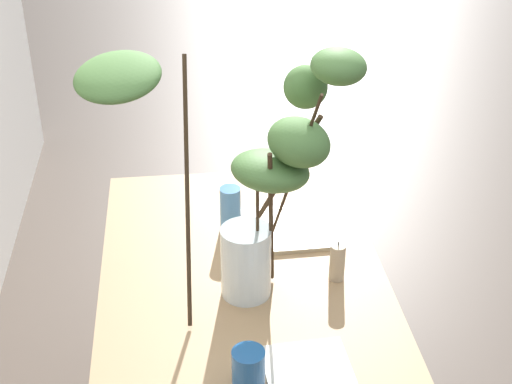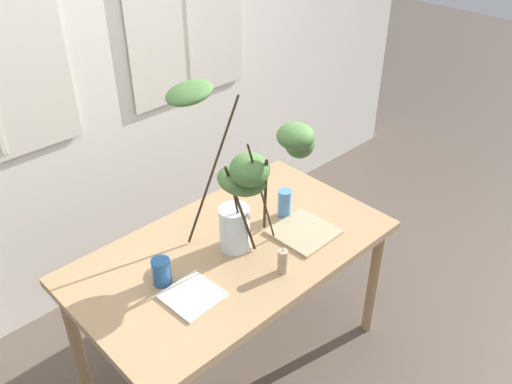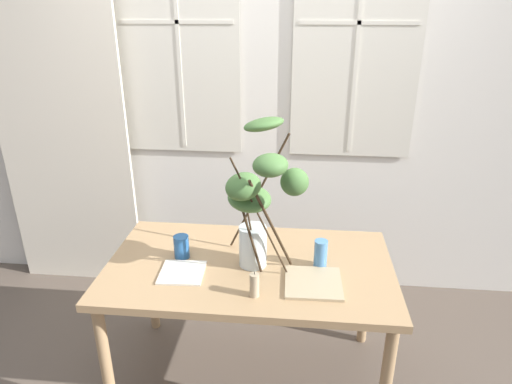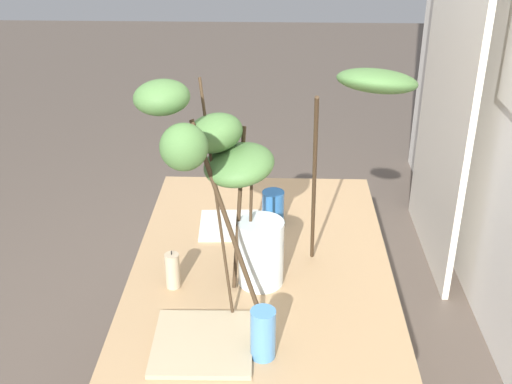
% 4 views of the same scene
% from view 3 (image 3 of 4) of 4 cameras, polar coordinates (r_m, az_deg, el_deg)
% --- Properties ---
extents(ground, '(14.00, 14.00, 0.00)m').
position_cam_3_polar(ground, '(2.74, -0.73, -22.02)').
color(ground, brown).
extents(back_wall_with_windows, '(5.05, 0.14, 2.66)m').
position_cam_3_polar(back_wall_with_windows, '(3.01, 1.34, 11.70)').
color(back_wall_with_windows, silver).
rests_on(back_wall_with_windows, ground).
extents(curtain_sheer_side, '(0.90, 0.03, 2.55)m').
position_cam_3_polar(curtain_sheer_side, '(3.27, -23.72, 9.39)').
color(curtain_sheer_side, silver).
rests_on(curtain_sheer_side, ground).
extents(dining_table, '(1.42, 0.81, 0.72)m').
position_cam_3_polar(dining_table, '(2.32, -0.81, -10.67)').
color(dining_table, tan).
rests_on(dining_table, ground).
extents(vase_with_branches, '(0.43, 0.75, 0.70)m').
position_cam_3_polar(vase_with_branches, '(2.07, 0.23, -0.41)').
color(vase_with_branches, silver).
rests_on(vase_with_branches, dining_table).
extents(drinking_glass_blue_left, '(0.08, 0.08, 0.12)m').
position_cam_3_polar(drinking_glass_blue_left, '(2.34, -9.40, -6.84)').
color(drinking_glass_blue_left, '#235693').
rests_on(drinking_glass_blue_left, dining_table).
extents(drinking_glass_blue_right, '(0.07, 0.07, 0.14)m').
position_cam_3_polar(drinking_glass_blue_right, '(2.25, 8.17, -7.72)').
color(drinking_glass_blue_right, '#4C84BC').
rests_on(drinking_glass_blue_right, dining_table).
extents(plate_square_left, '(0.22, 0.22, 0.01)m').
position_cam_3_polar(plate_square_left, '(2.24, -9.32, -10.00)').
color(plate_square_left, silver).
rests_on(plate_square_left, dining_table).
extents(plate_square_right, '(0.27, 0.27, 0.01)m').
position_cam_3_polar(plate_square_right, '(2.15, 7.26, -11.32)').
color(plate_square_right, tan).
rests_on(plate_square_right, dining_table).
extents(pillar_candle, '(0.04, 0.04, 0.12)m').
position_cam_3_polar(pillar_candle, '(2.03, -0.20, -11.69)').
color(pillar_candle, tan).
rests_on(pillar_candle, dining_table).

